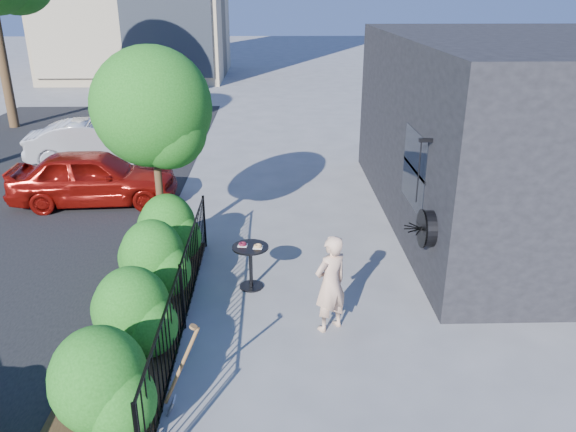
{
  "coord_description": "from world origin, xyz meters",
  "views": [
    {
      "loc": [
        -0.09,
        -7.46,
        4.87
      ],
      "look_at": [
        0.15,
        1.63,
        1.2
      ],
      "focal_mm": 35.0,
      "sensor_mm": 36.0,
      "label": 1
    }
  ],
  "objects_px": {
    "patio_tree": "(156,115)",
    "woman": "(330,284)",
    "cafe_table": "(251,259)",
    "shovel": "(179,375)",
    "car_red": "(94,177)",
    "car_silver": "(93,142)"
  },
  "relations": [
    {
      "from": "patio_tree",
      "to": "woman",
      "type": "relative_size",
      "value": 2.53
    },
    {
      "from": "cafe_table",
      "to": "woman",
      "type": "relative_size",
      "value": 0.54
    },
    {
      "from": "patio_tree",
      "to": "shovel",
      "type": "bearing_deg",
      "value": -78.04
    },
    {
      "from": "patio_tree",
      "to": "car_red",
      "type": "height_order",
      "value": "patio_tree"
    },
    {
      "from": "car_red",
      "to": "car_silver",
      "type": "distance_m",
      "value": 3.79
    },
    {
      "from": "cafe_table",
      "to": "woman",
      "type": "xyz_separation_m",
      "value": [
        1.25,
        -1.33,
        0.23
      ]
    },
    {
      "from": "patio_tree",
      "to": "cafe_table",
      "type": "distance_m",
      "value": 3.18
    },
    {
      "from": "cafe_table",
      "to": "woman",
      "type": "distance_m",
      "value": 1.84
    },
    {
      "from": "patio_tree",
      "to": "cafe_table",
      "type": "bearing_deg",
      "value": -40.73
    },
    {
      "from": "shovel",
      "to": "car_red",
      "type": "relative_size",
      "value": 0.33
    },
    {
      "from": "cafe_table",
      "to": "car_red",
      "type": "bearing_deg",
      "value": 132.34
    },
    {
      "from": "woman",
      "to": "car_red",
      "type": "distance_m",
      "value": 7.67
    },
    {
      "from": "woman",
      "to": "car_silver",
      "type": "height_order",
      "value": "woman"
    },
    {
      "from": "cafe_table",
      "to": "car_red",
      "type": "xyz_separation_m",
      "value": [
        -3.94,
        4.32,
        0.12
      ]
    },
    {
      "from": "woman",
      "to": "car_silver",
      "type": "xyz_separation_m",
      "value": [
        -6.29,
        9.27,
        -0.15
      ]
    },
    {
      "from": "shovel",
      "to": "cafe_table",
      "type": "bearing_deg",
      "value": 76.68
    },
    {
      "from": "patio_tree",
      "to": "car_red",
      "type": "relative_size",
      "value": 1.0
    },
    {
      "from": "patio_tree",
      "to": "cafe_table",
      "type": "xyz_separation_m",
      "value": [
        1.73,
        -1.49,
        -2.22
      ]
    },
    {
      "from": "cafe_table",
      "to": "woman",
      "type": "height_order",
      "value": "woman"
    },
    {
      "from": "patio_tree",
      "to": "car_red",
      "type": "xyz_separation_m",
      "value": [
        -2.21,
        2.83,
        -2.09
      ]
    },
    {
      "from": "cafe_table",
      "to": "car_silver",
      "type": "distance_m",
      "value": 9.41
    },
    {
      "from": "car_red",
      "to": "car_silver",
      "type": "xyz_separation_m",
      "value": [
        -1.11,
        3.62,
        -0.04
      ]
    }
  ]
}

